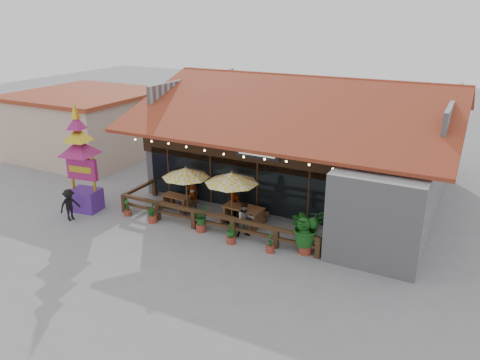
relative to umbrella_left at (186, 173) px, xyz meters
The scene contains 19 objects.
ground 4.25m from the umbrella_left, 10.31° to the right, with size 100.00×100.00×0.00m, color gray.
restaurant_building 7.11m from the umbrella_left, 56.83° to the left, with size 15.50×14.73×6.09m.
patio_railing 2.23m from the umbrella_left, 33.95° to the right, with size 10.00×2.60×0.92m.
neighbor_building 12.56m from the umbrella_left, 154.85° to the left, with size 8.40×8.40×4.22m.
umbrella_left is the anchor object (origin of this frame).
umbrella_right 2.47m from the umbrella_left, ahead, with size 3.14×3.14×2.60m.
picnic_table_left 1.91m from the umbrella_left, 157.54° to the left, with size 1.43×1.24×0.67m.
picnic_table_right 3.29m from the umbrella_left, ahead, with size 1.94×1.71×0.88m.
thai_sign_tower 5.13m from the umbrella_left, 158.45° to the right, with size 2.40×2.40×5.74m.
tropical_plant 6.52m from the umbrella_left, ahead, with size 1.91×1.91×2.00m.
diner_a 1.62m from the umbrella_left, 105.74° to the left, with size 0.54×0.36×1.49m, color #321F10.
diner_b 3.85m from the umbrella_left, 12.76° to the right, with size 0.76×0.59×1.57m, color #321F10.
diner_c 2.67m from the umbrella_left, 15.11° to the left, with size 0.94×0.39×1.60m, color #321F10.
pedestrian 5.57m from the umbrella_left, 145.52° to the right, with size 0.98×0.56×1.52m, color black.
planter_a 3.34m from the umbrella_left, 149.34° to the right, with size 0.34×0.34×0.84m.
planter_b 2.42m from the umbrella_left, 121.22° to the right, with size 0.41×0.45×1.01m.
planter_c 2.52m from the umbrella_left, 39.16° to the right, with size 0.86×0.87×1.08m.
planter_d 4.05m from the umbrella_left, 26.86° to the right, with size 0.51×0.51×0.95m.
planter_e 5.60m from the umbrella_left, 17.65° to the right, with size 0.35×0.35×0.85m.
Camera 1 is at (8.14, -16.43, 9.21)m, focal length 35.00 mm.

